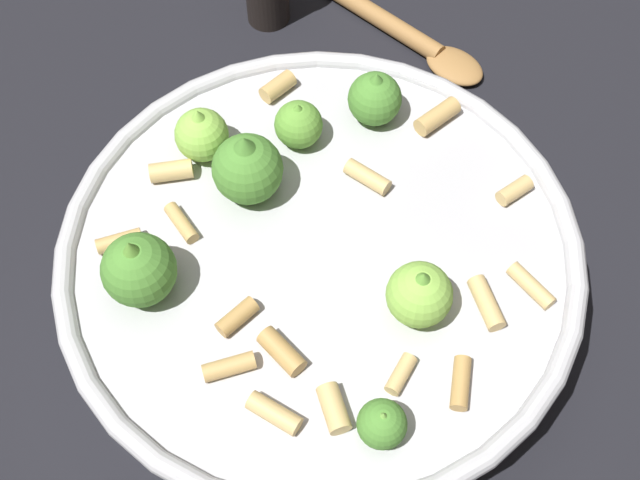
% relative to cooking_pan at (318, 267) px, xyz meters
% --- Properties ---
extents(ground_plane, '(2.40, 2.40, 0.00)m').
position_rel_cooking_pan_xyz_m(ground_plane, '(-0.00, -0.00, -0.04)').
color(ground_plane, black).
extents(cooking_pan, '(0.33, 0.33, 0.12)m').
position_rel_cooking_pan_xyz_m(cooking_pan, '(0.00, 0.00, 0.00)').
color(cooking_pan, '#B7B7BC').
rests_on(cooking_pan, ground).
extents(wooden_spoon, '(0.24, 0.04, 0.02)m').
position_rel_cooking_pan_xyz_m(wooden_spoon, '(0.14, -0.23, -0.04)').
color(wooden_spoon, '#9E703D').
rests_on(wooden_spoon, ground).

